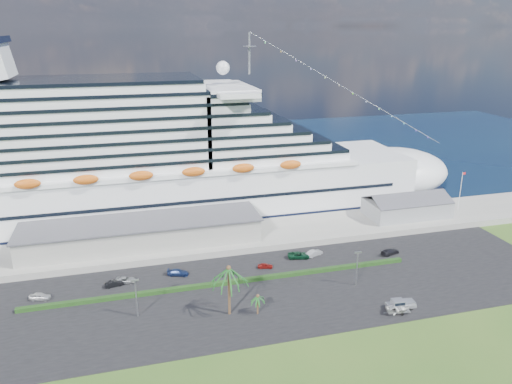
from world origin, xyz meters
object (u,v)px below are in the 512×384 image
object	(u,v)px
pickup_truck	(400,304)
boat_trailer	(398,309)
parked_car_3	(178,272)
cruise_ship	(147,164)

from	to	relation	value
pickup_truck	boat_trailer	bearing A→B (deg)	-131.22
pickup_truck	boat_trailer	size ratio (longest dim) A/B	1.03
pickup_truck	boat_trailer	world-z (taller)	pickup_truck
parked_car_3	cruise_ship	bearing A→B (deg)	24.01
cruise_ship	pickup_truck	distance (m)	83.02
parked_car_3	pickup_truck	bearing A→B (deg)	-103.09
cruise_ship	boat_trailer	xyz separation A→B (m)	(44.57, -68.96, -15.46)
pickup_truck	boat_trailer	distance (m)	2.02
boat_trailer	parked_car_3	bearing A→B (deg)	145.48
cruise_ship	boat_trailer	size ratio (longest dim) A/B	31.65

